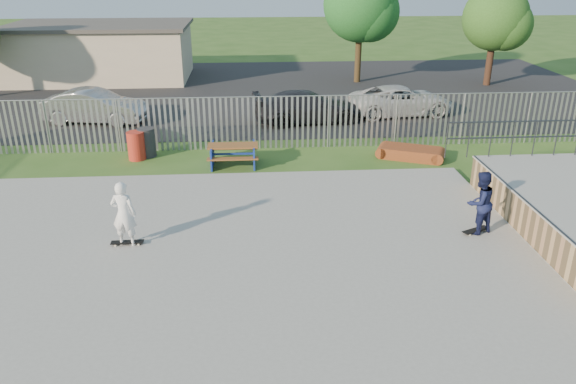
{
  "coord_description": "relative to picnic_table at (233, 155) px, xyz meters",
  "views": [
    {
      "loc": [
        0.65,
        -11.43,
        6.74
      ],
      "look_at": [
        1.58,
        2.0,
        1.1
      ],
      "focal_mm": 35.0,
      "sensor_mm": 36.0,
      "label": 1
    }
  ],
  "objects": [
    {
      "name": "skater_white",
      "position": [
        -2.5,
        -6.05,
        0.61
      ],
      "size": [
        0.66,
        0.49,
        1.67
      ],
      "primitive_type": "imported",
      "rotation": [
        0.0,
        0.0,
        2.99
      ],
      "color": "white",
      "rests_on": "concrete_slab"
    },
    {
      "name": "skateboard_a",
      "position": [
        6.39,
        -6.0,
        -0.19
      ],
      "size": [
        0.81,
        0.52,
        0.08
      ],
      "rotation": [
        0.0,
        0.0,
        0.43
      ],
      "color": "black",
      "rests_on": "concrete_slab"
    },
    {
      "name": "fence",
      "position": [
        0.97,
        -2.64,
        0.63
      ],
      "size": [
        26.04,
        16.02,
        2.0
      ],
      "color": "gray",
      "rests_on": "ground"
    },
    {
      "name": "tree_mid",
      "position": [
        6.93,
        13.75,
        3.96
      ],
      "size": [
        4.17,
        4.17,
        6.44
      ],
      "color": "#44331B",
      "rests_on": "ground"
    },
    {
      "name": "tree_right",
      "position": [
        14.15,
        12.39,
        3.31
      ],
      "size": [
        3.56,
        3.56,
        5.49
      ],
      "color": "#3E2619",
      "rests_on": "ground"
    },
    {
      "name": "skater_navy",
      "position": [
        6.39,
        -6.0,
        0.61
      ],
      "size": [
        1.0,
        0.92,
        1.67
      ],
      "primitive_type": "imported",
      "rotation": [
        0.0,
        0.0,
        3.57
      ],
      "color": "#141A3F",
      "rests_on": "concrete_slab"
    },
    {
      "name": "funbox",
      "position": [
        6.4,
        0.27,
        -0.17
      ],
      "size": [
        2.24,
        1.72,
        0.4
      ],
      "rotation": [
        0.0,
        0.0,
        -0.41
      ],
      "color": "brown",
      "rests_on": "ground"
    },
    {
      "name": "trash_bin_red",
      "position": [
        -3.47,
        0.83,
        0.14
      ],
      "size": [
        0.61,
        0.61,
        1.02
      ],
      "primitive_type": "cylinder",
      "color": "#B52A1B",
      "rests_on": "ground"
    },
    {
      "name": "trash_bin_grey",
      "position": [
        -3.15,
        1.15,
        0.15
      ],
      "size": [
        0.63,
        0.63,
        1.05
      ],
      "primitive_type": "cylinder",
      "color": "#2A292C",
      "rests_on": "ground"
    },
    {
      "name": "ground",
      "position": [
        -0.03,
        -7.23,
        -0.37
      ],
      "size": [
        120.0,
        120.0,
        0.0
      ],
      "primitive_type": "plane",
      "color": "#345A1E",
      "rests_on": "ground"
    },
    {
      "name": "parking_lot",
      "position": [
        -0.03,
        11.77,
        -0.36
      ],
      "size": [
        40.0,
        18.0,
        0.02
      ],
      "primitive_type": "cube",
      "color": "black",
      "rests_on": "ground"
    },
    {
      "name": "car_white",
      "position": [
        7.59,
        6.26,
        0.3
      ],
      "size": [
        4.95,
        2.7,
        1.32
      ],
      "primitive_type": "imported",
      "rotation": [
        0.0,
        0.0,
        1.68
      ],
      "color": "silver",
      "rests_on": "parking_lot"
    },
    {
      "name": "car_dark",
      "position": [
        3.14,
        5.29,
        0.33
      ],
      "size": [
        4.9,
        2.52,
        1.36
      ],
      "primitive_type": "imported",
      "rotation": [
        0.0,
        0.0,
        1.7
      ],
      "color": "black",
      "rests_on": "parking_lot"
    },
    {
      "name": "picnic_table",
      "position": [
        0.0,
        0.0,
        0.0
      ],
      "size": [
        1.75,
        1.44,
        0.74
      ],
      "rotation": [
        0.0,
        0.0,
        -0.0
      ],
      "color": "brown",
      "rests_on": "ground"
    },
    {
      "name": "car_silver",
      "position": [
        -6.13,
        5.82,
        0.37
      ],
      "size": [
        4.6,
        2.25,
        1.45
      ],
      "primitive_type": "imported",
      "rotation": [
        0.0,
        0.0,
        1.4
      ],
      "color": "#A6A6AA",
      "rests_on": "parking_lot"
    },
    {
      "name": "building",
      "position": [
        -8.03,
        15.77,
        1.24
      ],
      "size": [
        10.4,
        6.4,
        3.2
      ],
      "color": "beige",
      "rests_on": "ground"
    },
    {
      "name": "skateboard_b",
      "position": [
        -2.5,
        -6.05,
        -0.19
      ],
      "size": [
        0.8,
        0.22,
        0.08
      ],
      "rotation": [
        0.0,
        0.0,
        0.02
      ],
      "color": "black",
      "rests_on": "concrete_slab"
    },
    {
      "name": "concrete_slab",
      "position": [
        -0.03,
        -7.23,
        -0.3
      ],
      "size": [
        15.0,
        12.0,
        0.15
      ],
      "primitive_type": "cube",
      "color": "gray",
      "rests_on": "ground"
    }
  ]
}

